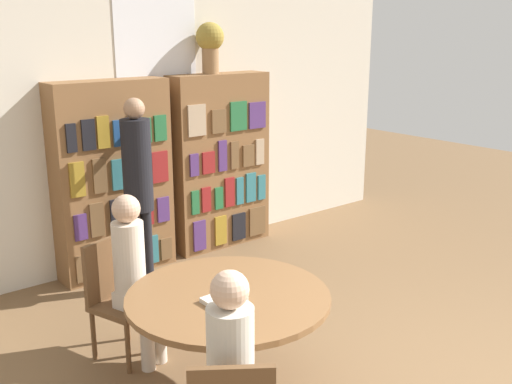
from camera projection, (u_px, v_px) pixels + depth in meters
name	position (u px, v px, depth m)	size (l,w,h in m)	color
wall_back	(158.00, 112.00, 6.07)	(6.40, 0.07, 3.00)	beige
bookshelf_left	(113.00, 180.00, 5.70)	(1.13, 0.34, 1.87)	brown
bookshelf_right	(220.00, 162.00, 6.46)	(1.13, 0.34, 1.87)	brown
flower_vase	(210.00, 43.00, 6.07)	(0.29, 0.29, 0.52)	#997047
reading_table	(228.00, 310.00, 3.78)	(1.29, 1.29, 0.72)	brown
chair_left_side	(117.00, 293.00, 4.32)	(0.51, 0.51, 0.87)	brown
seated_reader_left	(135.00, 271.00, 4.17)	(0.31, 0.37, 1.24)	beige
seated_reader_right	(231.00, 368.00, 2.99)	(0.38, 0.40, 1.23)	beige
librarian_standing	(138.00, 177.00, 5.29)	(0.26, 0.53, 1.75)	black
open_book_on_table	(224.00, 300.00, 3.64)	(0.24, 0.18, 0.03)	silver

